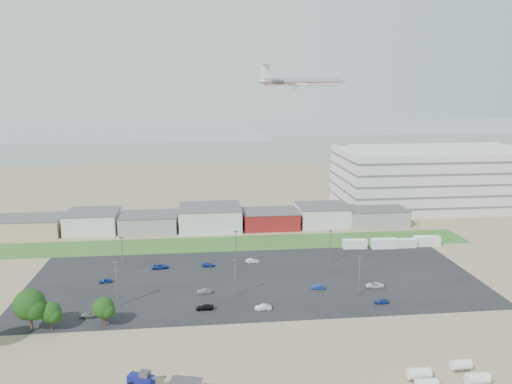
{
  "coord_description": "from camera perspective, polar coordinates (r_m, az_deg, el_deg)",
  "views": [
    {
      "loc": [
        -8.59,
        -105.87,
        51.32
      ],
      "look_at": [
        5.44,
        22.0,
        23.75
      ],
      "focal_mm": 35.0,
      "sensor_mm": 36.0,
      "label": 1
    }
  ],
  "objects": [
    {
      "name": "lightpole_back_m",
      "position": [
        143.37,
        -2.28,
        -6.58
      ],
      "size": [
        1.28,
        0.53,
        10.85
      ],
      "primitive_type": null,
      "color": "slate",
      "rests_on": "ground"
    },
    {
      "name": "box_trailer_b",
      "position": [
        166.33,
        14.44,
        -5.71
      ],
      "size": [
        8.32,
        2.78,
        3.1
      ],
      "primitive_type": null,
      "rotation": [
        0.0,
        0.0,
        -0.02
      ],
      "color": "silver",
      "rests_on": "ground"
    },
    {
      "name": "lightpole_back_r",
      "position": [
        148.69,
        8.47,
        -6.21
      ],
      "size": [
        1.17,
        0.49,
        9.91
      ],
      "primitive_type": null,
      "color": "slate",
      "rests_on": "ground"
    },
    {
      "name": "airliner",
      "position": [
        213.44,
        5.3,
        12.42
      ],
      "size": [
        42.13,
        30.58,
        11.8
      ],
      "primitive_type": null,
      "rotation": [
        0.0,
        0.0,
        0.09
      ],
      "color": "silver"
    },
    {
      "name": "hills_backdrop",
      "position": [
        426.25,
        0.32,
        5.79
      ],
      "size": [
        700.0,
        200.0,
        9.0
      ],
      "primitive_type": null,
      "color": "gray",
      "rests_on": "ground"
    },
    {
      "name": "parking_lot",
      "position": [
        136.61,
        -0.09,
        -9.97
      ],
      "size": [
        120.0,
        50.0,
        0.01
      ],
      "primitive_type": "cube",
      "color": "black",
      "rests_on": "ground"
    },
    {
      "name": "parked_car_13",
      "position": [
        119.36,
        0.82,
        -13.03
      ],
      "size": [
        3.96,
        1.58,
        1.28
      ],
      "primitive_type": "imported",
      "rotation": [
        0.0,
        0.0,
        -1.51
      ],
      "color": "silver",
      "rests_on": "ground"
    },
    {
      "name": "storage_tank_nw",
      "position": [
        98.57,
        18.11,
        -19.1
      ],
      "size": [
        4.09,
        2.05,
        2.45
      ],
      "primitive_type": null,
      "rotation": [
        0.0,
        0.0,
        -0.0
      ],
      "color": "silver",
      "rests_on": "ground"
    },
    {
      "name": "storage_tank_ne",
      "position": [
        103.94,
        22.38,
        -17.78
      ],
      "size": [
        3.74,
        1.94,
        2.22
      ],
      "primitive_type": null,
      "rotation": [
        0.0,
        0.0,
        0.02
      ],
      "color": "silver",
      "rests_on": "ground"
    },
    {
      "name": "parked_car_10",
      "position": [
        121.81,
        -18.59,
        -13.21
      ],
      "size": [
        3.77,
        1.57,
        1.09
      ],
      "primitive_type": "imported",
      "rotation": [
        0.0,
        0.0,
        1.58
      ],
      "color": "#595B5E",
      "rests_on": "ground"
    },
    {
      "name": "parked_car_3",
      "position": [
        120.04,
        -5.89,
        -12.97
      ],
      "size": [
        4.1,
        1.68,
        1.19
      ],
      "primitive_type": "imported",
      "rotation": [
        0.0,
        0.0,
        -1.57
      ],
      "color": "black",
      "rests_on": "ground"
    },
    {
      "name": "box_trailer_c",
      "position": [
        168.99,
        16.67,
        -5.62
      ],
      "size": [
        7.3,
        2.29,
        2.73
      ],
      "primitive_type": null,
      "rotation": [
        0.0,
        0.0,
        -0.0
      ],
      "color": "silver",
      "rests_on": "ground"
    },
    {
      "name": "lightpole_back_l",
      "position": [
        144.19,
        -15.02,
        -6.99
      ],
      "size": [
        1.22,
        0.51,
        10.38
      ],
      "primitive_type": null,
      "color": "slate",
      "rests_on": "ground"
    },
    {
      "name": "telehandler",
      "position": [
        94.57,
        -13.03,
        -20.03
      ],
      "size": [
        7.61,
        5.12,
        3.02
      ],
      "primitive_type": null,
      "rotation": [
        0.0,
        0.0,
        -0.41
      ],
      "color": "navy",
      "rests_on": "ground"
    },
    {
      "name": "tree_mid",
      "position": [
        117.57,
        -22.41,
        -12.82
      ],
      "size": [
        4.81,
        4.81,
        7.21
      ],
      "primitive_type": null,
      "color": "black",
      "rests_on": "ground"
    },
    {
      "name": "parked_car_11",
      "position": [
        148.48,
        -0.41,
        -7.86
      ],
      "size": [
        4.03,
        1.67,
        1.3
      ],
      "primitive_type": "imported",
      "rotation": [
        0.0,
        0.0,
        1.65
      ],
      "color": "silver",
      "rests_on": "ground"
    },
    {
      "name": "lightpole_front_m",
      "position": [
        124.61,
        -2.4,
        -9.86
      ],
      "size": [
        1.12,
        0.47,
        9.51
      ],
      "primitive_type": null,
      "color": "slate",
      "rests_on": "ground"
    },
    {
      "name": "parked_car_2",
      "position": [
        126.19,
        14.16,
        -12.01
      ],
      "size": [
        3.35,
        1.37,
        1.14
      ],
      "primitive_type": "imported",
      "rotation": [
        0.0,
        0.0,
        -1.56
      ],
      "color": "navy",
      "rests_on": "ground"
    },
    {
      "name": "parked_car_5",
      "position": [
        140.18,
        -16.84,
        -9.67
      ],
      "size": [
        3.5,
        1.69,
        1.15
      ],
      "primitive_type": "imported",
      "rotation": [
        0.0,
        0.0,
        -1.47
      ],
      "color": "navy",
      "rests_on": "ground"
    },
    {
      "name": "box_trailer_d",
      "position": [
        172.66,
        18.94,
        -5.32
      ],
      "size": [
        8.53,
        3.06,
        3.15
      ],
      "primitive_type": null,
      "rotation": [
        0.0,
        0.0,
        -0.05
      ],
      "color": "silver",
      "rests_on": "ground"
    },
    {
      "name": "ground",
      "position": [
        117.97,
        -1.5,
        -13.69
      ],
      "size": [
        700.0,
        700.0,
        0.0
      ],
      "primitive_type": "plane",
      "color": "#837353",
      "rests_on": "ground"
    },
    {
      "name": "storage_tank_sw",
      "position": [
        96.3,
        18.92,
        -20.03
      ],
      "size": [
        3.85,
        2.1,
        2.25
      ],
      "primitive_type": null,
      "rotation": [
        0.0,
        0.0,
        -0.06
      ],
      "color": "silver",
      "rests_on": "ground"
    },
    {
      "name": "parked_car_1",
      "position": [
        131.45,
        7.1,
        -10.71
      ],
      "size": [
        3.56,
        1.58,
        1.14
      ],
      "primitive_type": "imported",
      "rotation": [
        0.0,
        0.0,
        -1.68
      ],
      "color": "navy",
      "rests_on": "ground"
    },
    {
      "name": "parked_car_0",
      "position": [
        134.9,
        13.4,
        -10.31
      ],
      "size": [
        4.86,
        2.66,
        1.29
      ],
      "primitive_type": "imported",
      "rotation": [
        0.0,
        0.0,
        -1.69
      ],
      "color": "silver",
      "rests_on": "ground"
    },
    {
      "name": "lightpole_front_r",
      "position": [
        127.68,
        11.71,
        -9.39
      ],
      "size": [
        1.2,
        0.5,
        10.22
      ],
      "primitive_type": null,
      "color": "slate",
      "rests_on": "ground"
    },
    {
      "name": "tree_left",
      "position": [
        118.22,
        -24.42,
        -11.95
      ],
      "size": [
        7.08,
        7.08,
        10.61
      ],
      "primitive_type": null,
      "color": "black",
      "rests_on": "ground"
    },
    {
      "name": "parked_car_9",
      "position": [
        146.63,
        -10.89,
        -8.35
      ],
      "size": [
        4.8,
        2.47,
        1.29
      ],
      "primitive_type": "imported",
      "rotation": [
        0.0,
        0.0,
        1.64
      ],
      "color": "navy",
      "rests_on": "ground"
    },
    {
      "name": "tree_right",
      "position": [
        115.74,
        -17.0,
        -12.75
      ],
      "size": [
        4.95,
        4.95,
        7.42
      ],
      "primitive_type": null,
      "color": "black",
      "rests_on": "ground"
    },
    {
      "name": "lightpole_front_l",
      "position": [
        123.6,
        -15.64,
        -10.13
      ],
      "size": [
        1.29,
        0.54,
        11.0
      ],
      "primitive_type": null,
      "color": "slate",
      "rests_on": "ground"
    },
    {
      "name": "parking_garage",
      "position": [
        227.1,
        19.58,
        1.55
      ],
      "size": [
        80.0,
        40.0,
        25.0
      ],
      "primitive_type": "cube",
      "color": "silver",
      "rests_on": "ground"
    },
    {
      "name": "building_row",
      "position": [
        183.28,
        -8.69,
        -3.01
      ],
      "size": [
        170.0,
        20.0,
        8.0
      ],
      "primitive_type": null,
      "color": "silver",
      "rests_on": "ground"
    },
    {
      "name": "box_trailer_a",
      "position": [
        164.09,
        11.22,
        -5.84
      ],
      "size": [
        7.76,
        2.79,
        2.86
      ],
      "primitive_type": null,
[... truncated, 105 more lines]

